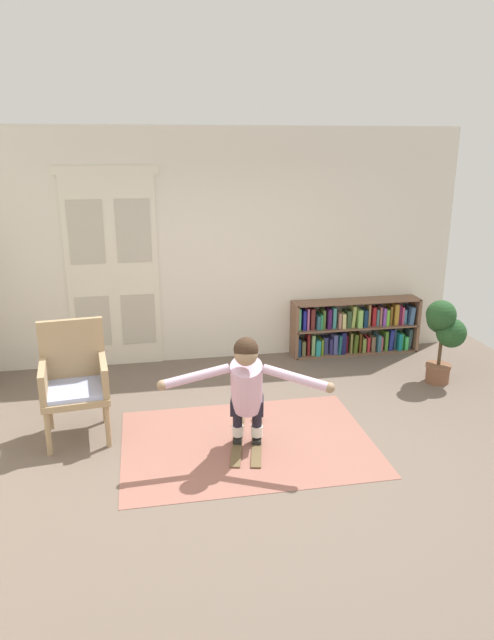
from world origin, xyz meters
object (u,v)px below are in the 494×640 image
bookshelf (355,329)px  skis_pair (247,439)px  wicker_chair (74,378)px  potted_plant (443,329)px  person_skier (247,385)px

bookshelf → skis_pair: bookshelf is taller
wicker_chair → bookshelf: bearing=25.8°
skis_pair → bookshelf: bearing=48.5°
potted_plant → skis_pair: size_ratio=1.03×
skis_pair → person_skier: size_ratio=0.67×
skis_pair → wicker_chair: bearing=164.4°
potted_plant → skis_pair: potted_plant is taller
bookshelf → potted_plant: potted_plant is taller
potted_plant → skis_pair: bearing=-158.4°
wicker_chair → potted_plant: size_ratio=1.09×
wicker_chair → skis_pair: wicker_chair is taller
bookshelf → skis_pair: size_ratio=1.76×
bookshelf → potted_plant: bearing=-60.6°
wicker_chair → person_skier: (1.53, -0.64, 0.08)m
person_skier → potted_plant: bearing=25.0°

